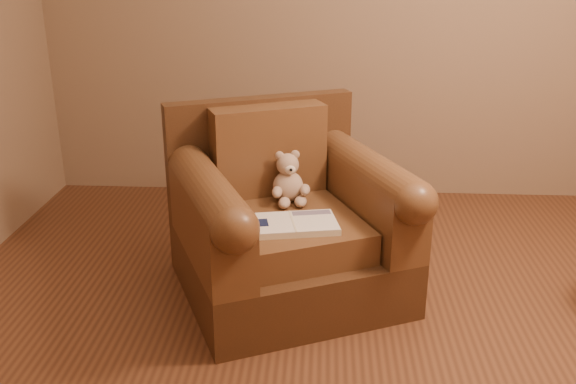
{
  "coord_description": "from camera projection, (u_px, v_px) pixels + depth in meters",
  "views": [
    {
      "loc": [
        -0.16,
        -2.21,
        1.59
      ],
      "look_at": [
        -0.32,
        0.54,
        0.54
      ],
      "focal_mm": 40.0,
      "sensor_mm": 36.0,
      "label": 1
    }
  ],
  "objects": [
    {
      "name": "floor",
      "position": [
        358.0,
        364.0,
        2.62
      ],
      "size": [
        4.0,
        4.0,
        0.0
      ],
      "primitive_type": "plane",
      "color": "brown",
      "rests_on": "ground"
    },
    {
      "name": "armchair",
      "position": [
        285.0,
        224.0,
        3.1
      ],
      "size": [
        1.28,
        1.25,
        0.89
      ],
      "rotation": [
        0.0,
        0.0,
        0.41
      ],
      "color": "#452A17",
      "rests_on": "floor"
    },
    {
      "name": "teddy_bear",
      "position": [
        289.0,
        183.0,
        3.13
      ],
      "size": [
        0.18,
        0.22,
        0.26
      ],
      "rotation": [
        0.0,
        0.0,
        0.29
      ],
      "color": "tan",
      "rests_on": "armchair"
    },
    {
      "name": "guidebook",
      "position": [
        293.0,
        224.0,
        2.86
      ],
      "size": [
        0.43,
        0.31,
        0.03
      ],
      "rotation": [
        0.0,
        0.0,
        0.19
      ],
      "color": "beige",
      "rests_on": "armchair"
    }
  ]
}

